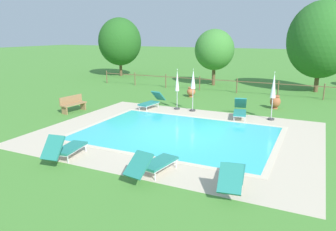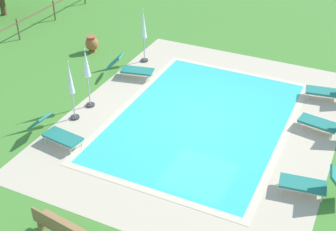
% 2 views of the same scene
% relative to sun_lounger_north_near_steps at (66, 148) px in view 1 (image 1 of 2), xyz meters
% --- Properties ---
extents(ground_plane, '(160.00, 160.00, 0.00)m').
position_rel_sun_lounger_north_near_steps_xyz_m(ground_plane, '(2.24, 4.23, -0.39)').
color(ground_plane, '#478433').
extents(pool_deck_paving, '(11.45, 9.06, 0.01)m').
position_rel_sun_lounger_north_near_steps_xyz_m(pool_deck_paving, '(2.24, 4.23, -0.39)').
color(pool_deck_paving, beige).
rests_on(pool_deck_paving, ground).
extents(swimming_pool_water, '(7.92, 5.54, 0.01)m').
position_rel_sun_lounger_north_near_steps_xyz_m(swimming_pool_water, '(2.24, 4.23, -0.39)').
color(swimming_pool_water, '#38C6D1').
rests_on(swimming_pool_water, ground).
extents(pool_coping_rim, '(8.40, 6.02, 0.01)m').
position_rel_sun_lounger_north_near_steps_xyz_m(pool_coping_rim, '(2.24, 4.23, -0.38)').
color(pool_coping_rim, beige).
rests_on(pool_coping_rim, ground).
extents(sun_lounger_north_near_steps, '(0.86, 1.93, 0.98)m').
position_rel_sun_lounger_north_near_steps_xyz_m(sun_lounger_north_near_steps, '(0.00, 0.00, 0.00)').
color(sun_lounger_north_near_steps, '#237A70').
rests_on(sun_lounger_north_near_steps, ground).
extents(sun_lounger_north_mid, '(0.91, 2.05, 0.87)m').
position_rel_sun_lounger_north_near_steps_xyz_m(sun_lounger_north_mid, '(3.27, 0.14, -0.02)').
color(sun_lounger_north_mid, '#237A70').
rests_on(sun_lounger_north_mid, ground).
extents(sun_lounger_north_far, '(0.99, 2.01, 0.93)m').
position_rel_sun_lounger_north_near_steps_xyz_m(sun_lounger_north_far, '(4.02, 8.06, -0.01)').
color(sun_lounger_north_far, '#237A70').
rests_on(sun_lounger_north_far, ground).
extents(sun_lounger_north_end, '(0.90, 2.03, 0.88)m').
position_rel_sun_lounger_north_near_steps_xyz_m(sun_lounger_north_end, '(5.61, 0.36, -0.01)').
color(sun_lounger_north_end, '#237A70').
rests_on(sun_lounger_north_end, ground).
extents(sun_lounger_south_near_corner, '(0.84, 2.01, 0.90)m').
position_rel_sun_lounger_north_near_steps_xyz_m(sun_lounger_south_near_corner, '(-1.01, 8.03, -0.01)').
color(sun_lounger_south_near_corner, '#237A70').
rests_on(sun_lounger_south_near_corner, ground).
extents(patio_umbrella_closed_row_west, '(0.32, 0.32, 2.25)m').
position_rel_sun_lounger_north_near_steps_xyz_m(patio_umbrella_closed_row_west, '(0.43, 8.33, 1.01)').
color(patio_umbrella_closed_row_west, '#383838').
rests_on(patio_umbrella_closed_row_west, ground).
extents(patio_umbrella_closed_row_mid_west, '(0.32, 0.32, 2.37)m').
position_rel_sun_lounger_north_near_steps_xyz_m(patio_umbrella_closed_row_mid_west, '(5.52, 8.23, 1.15)').
color(patio_umbrella_closed_row_mid_west, '#383838').
rests_on(patio_umbrella_closed_row_mid_west, ground).
extents(patio_umbrella_closed_row_centre, '(0.32, 0.32, 2.31)m').
position_rel_sun_lounger_north_near_steps_xyz_m(patio_umbrella_closed_row_centre, '(1.37, 8.30, 1.16)').
color(patio_umbrella_closed_row_centre, '#383838').
rests_on(patio_umbrella_closed_row_centre, ground).
extents(wooden_bench_lawn_side, '(0.64, 1.55, 0.87)m').
position_rel_sun_lounger_north_near_steps_xyz_m(wooden_bench_lawn_side, '(-4.41, 5.38, 0.07)').
color(wooden_bench_lawn_side, '#937047').
rests_on(wooden_bench_lawn_side, ground).
extents(terracotta_urn_near_fence, '(0.57, 0.57, 0.76)m').
position_rel_sun_lounger_north_near_steps_xyz_m(terracotta_urn_near_fence, '(5.36, 10.81, 0.01)').
color(terracotta_urn_near_fence, '#A85B38').
rests_on(terracotta_urn_near_fence, ground).
extents(terracotta_urn_by_tree, '(0.57, 0.57, 0.65)m').
position_rel_sun_lounger_north_near_steps_xyz_m(terracotta_urn_by_tree, '(-0.17, 12.02, -0.04)').
color(terracotta_urn_by_tree, '#B7663D').
rests_on(terracotta_urn_by_tree, ground).
extents(perimeter_fence, '(22.39, 0.08, 1.05)m').
position_rel_sun_lounger_north_near_steps_xyz_m(perimeter_fence, '(2.24, 14.71, 0.29)').
color(perimeter_fence, brown).
rests_on(perimeter_fence, ground).
extents(tree_far_west, '(4.64, 4.64, 6.35)m').
position_rel_sun_lounger_north_near_steps_xyz_m(tree_far_west, '(7.29, 17.68, 3.29)').
color(tree_far_west, brown).
rests_on(tree_far_west, ground).
extents(tree_west_mid, '(4.14, 4.14, 5.60)m').
position_rel_sun_lounger_north_near_steps_xyz_m(tree_west_mid, '(-10.53, 19.32, 2.92)').
color(tree_west_mid, brown).
rests_on(tree_west_mid, ground).
extents(tree_centre, '(3.14, 3.14, 4.46)m').
position_rel_sun_lounger_north_near_steps_xyz_m(tree_centre, '(-0.36, 17.47, 2.45)').
color(tree_centre, brown).
rests_on(tree_centre, ground).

